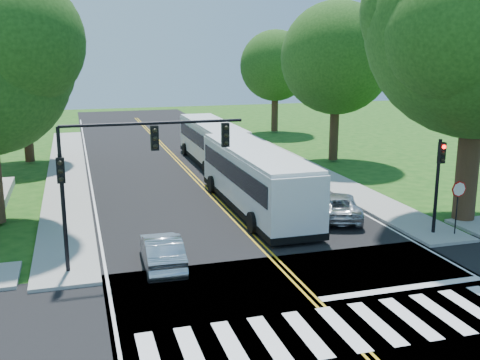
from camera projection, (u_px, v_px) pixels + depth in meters
name	position (u px, v px, depth m)	size (l,w,h in m)	color
ground	(335.00, 321.00, 17.96)	(140.00, 140.00, 0.00)	#164611
road	(206.00, 190.00, 34.76)	(14.00, 96.00, 0.01)	black
cross_road	(335.00, 321.00, 17.96)	(60.00, 12.00, 0.01)	black
center_line	(193.00, 176.00, 38.49)	(0.36, 70.00, 0.01)	gold
edge_line_w	(91.00, 183.00, 36.60)	(0.12, 70.00, 0.01)	silver
edge_line_e	(286.00, 170.00, 40.38)	(0.12, 70.00, 0.01)	silver
crosswalk	(342.00, 328.00, 17.49)	(12.60, 3.00, 0.01)	silver
stop_bar	(403.00, 288.00, 20.42)	(6.60, 0.40, 0.01)	silver
sidewalk_nw	(67.00, 174.00, 38.97)	(2.60, 40.00, 0.15)	gray
sidewalk_ne	(290.00, 160.00, 43.58)	(2.60, 40.00, 0.15)	gray
tree_west_far	(22.00, 70.00, 41.31)	(7.60, 7.60, 10.67)	#352515
tree_east_mid	(337.00, 58.00, 41.77)	(8.40, 8.40, 11.93)	#352515
tree_east_far	(275.00, 66.00, 57.21)	(7.20, 7.20, 10.34)	#352515
signal_nw	(125.00, 160.00, 21.34)	(7.15, 0.46, 5.66)	black
signal_ne	(439.00, 174.00, 25.58)	(0.30, 0.46, 4.40)	black
stop_sign	(458.00, 195.00, 25.58)	(0.76, 0.08, 2.53)	black
bus_lead	(255.00, 178.00, 30.20)	(3.13, 12.78, 3.31)	silver
bus_follow	(212.00, 142.00, 42.38)	(3.05, 12.28, 3.17)	silver
hatchback	(162.00, 251.00, 22.24)	(1.46, 4.17, 1.38)	#B2B4B9
suv	(336.00, 205.00, 28.85)	(2.20, 4.76, 1.32)	#B6B9BE
dark_sedan	(279.00, 169.00, 37.98)	(1.65, 4.05, 1.18)	black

